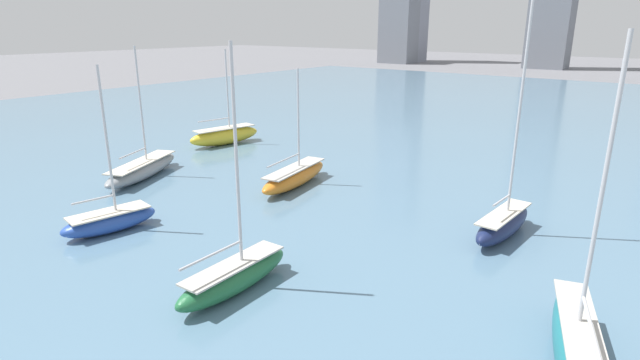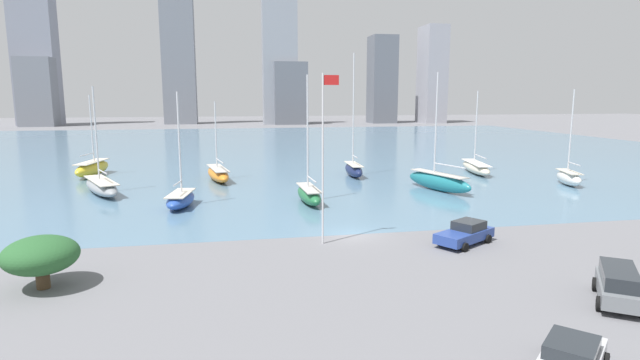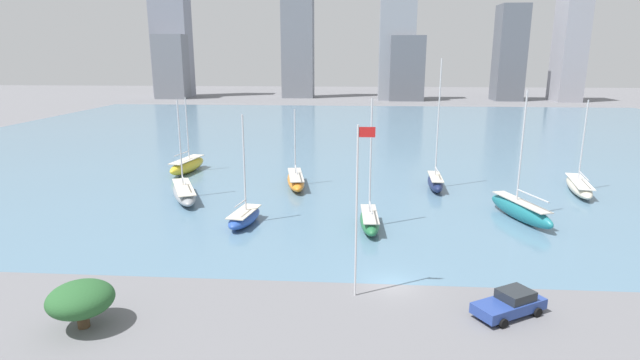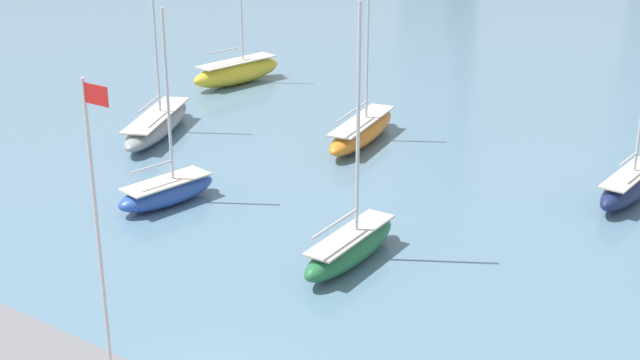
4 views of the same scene
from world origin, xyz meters
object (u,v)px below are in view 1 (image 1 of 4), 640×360
object	(u,v)px
sailboat_blue	(110,220)
sailboat_yellow	(225,135)
sailboat_navy	(503,222)
sailboat_gray	(142,169)
sailboat_green	(235,275)
sailboat_orange	(295,176)
sailboat_teal	(578,350)

from	to	relation	value
sailboat_blue	sailboat_yellow	distance (m)	26.68
sailboat_blue	sailboat_yellow	size ratio (longest dim) A/B	1.02
sailboat_navy	sailboat_yellow	world-z (taller)	sailboat_navy
sailboat_gray	sailboat_green	size ratio (longest dim) A/B	0.92
sailboat_green	sailboat_navy	world-z (taller)	sailboat_navy
sailboat_green	sailboat_orange	xyz separation A→B (m)	(-9.43, 16.00, -0.02)
sailboat_orange	sailboat_teal	bearing A→B (deg)	-35.28
sailboat_navy	sailboat_teal	size ratio (longest dim) A/B	1.22
sailboat_green	sailboat_teal	distance (m)	16.54
sailboat_orange	sailboat_gray	bearing A→B (deg)	-161.73
sailboat_navy	sailboat_teal	distance (m)	14.10
sailboat_green	sailboat_teal	world-z (taller)	sailboat_teal
sailboat_blue	sailboat_navy	distance (m)	27.01
sailboat_gray	sailboat_blue	distance (m)	12.85
sailboat_navy	sailboat_yellow	xyz separation A→B (m)	(-35.62, 7.04, 0.03)
sailboat_navy	sailboat_teal	xyz separation A→B (m)	(7.08, -12.19, 0.07)
sailboat_green	sailboat_navy	xyz separation A→B (m)	(8.97, 16.15, 0.12)
sailboat_yellow	sailboat_green	bearing A→B (deg)	-30.91
sailboat_teal	sailboat_orange	xyz separation A→B (m)	(-25.49, 12.04, -0.21)
sailboat_yellow	sailboat_blue	bearing A→B (deg)	-48.88
sailboat_blue	sailboat_teal	xyz separation A→B (m)	(28.96, 3.64, 0.29)
sailboat_gray	sailboat_navy	size ratio (longest dim) A/B	0.72
sailboat_navy	sailboat_orange	world-z (taller)	sailboat_navy
sailboat_green	sailboat_navy	bearing A→B (deg)	58.89
sailboat_gray	sailboat_teal	world-z (taller)	sailboat_teal
sailboat_blue	sailboat_gray	bearing A→B (deg)	146.52
sailboat_green	sailboat_blue	xyz separation A→B (m)	(-12.90, 0.32, -0.10)
sailboat_yellow	sailboat_orange	xyz separation A→B (m)	(17.21, -7.19, -0.17)
sailboat_teal	sailboat_navy	bearing A→B (deg)	102.68
sailboat_blue	sailboat_orange	world-z (taller)	sailboat_blue
sailboat_green	sailboat_gray	bearing A→B (deg)	155.79
sailboat_blue	sailboat_teal	world-z (taller)	sailboat_teal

